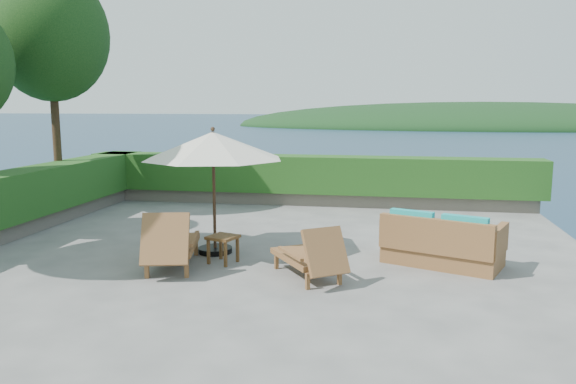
% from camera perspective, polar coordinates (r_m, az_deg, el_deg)
% --- Properties ---
extents(ground, '(12.00, 12.00, 0.00)m').
position_cam_1_polar(ground, '(10.21, -2.47, -6.74)').
color(ground, gray).
rests_on(ground, ground).
extents(foundation, '(12.00, 12.00, 3.00)m').
position_cam_1_polar(foundation, '(10.74, -2.41, -14.74)').
color(foundation, '#4E463E').
rests_on(foundation, ocean).
extents(offshore_island, '(126.00, 57.60, 12.60)m').
position_cam_1_polar(offshore_island, '(151.44, 18.93, 6.29)').
color(offshore_island, '#133218').
rests_on(offshore_island, ocean).
extents(planter_wall_far, '(12.00, 0.60, 0.36)m').
position_cam_1_polar(planter_wall_far, '(15.56, 2.03, -0.61)').
color(planter_wall_far, '#706759').
rests_on(planter_wall_far, ground).
extents(hedge_far, '(12.40, 0.90, 1.00)m').
position_cam_1_polar(hedge_far, '(15.46, 2.04, 1.84)').
color(hedge_far, '#174614').
rests_on(hedge_far, planter_wall_far).
extents(tree_far, '(2.80, 2.80, 6.03)m').
position_cam_1_polar(tree_far, '(15.26, -23.02, 14.44)').
color(tree_far, '#462F1B').
rests_on(tree_far, ground).
extents(patio_umbrella, '(3.00, 3.00, 2.35)m').
position_cam_1_polar(patio_umbrella, '(10.35, -7.62, 4.57)').
color(patio_umbrella, black).
rests_on(patio_umbrella, ground).
extents(lounge_left, '(1.13, 1.94, 1.05)m').
position_cam_1_polar(lounge_left, '(9.68, -11.79, -5.14)').
color(lounge_left, brown).
rests_on(lounge_left, ground).
extents(lounge_right, '(1.43, 1.67, 0.91)m').
position_cam_1_polar(lounge_right, '(8.95, 2.32, -6.48)').
color(lounge_right, brown).
rests_on(lounge_right, ground).
extents(side_table, '(0.59, 0.59, 0.49)m').
position_cam_1_polar(side_table, '(9.88, -6.63, -4.92)').
color(side_table, brown).
rests_on(side_table, ground).
extents(wicker_loveseat, '(2.18, 1.66, 0.96)m').
position_cam_1_polar(wicker_loveseat, '(10.05, 15.33, -5.12)').
color(wicker_loveseat, brown).
rests_on(wicker_loveseat, ground).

